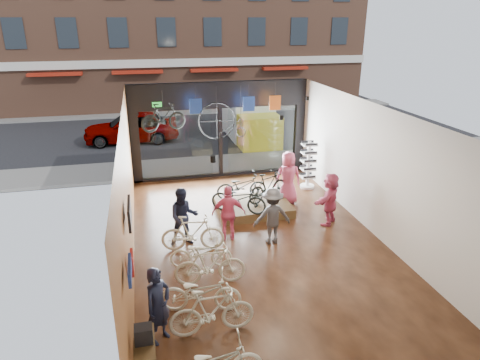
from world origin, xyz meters
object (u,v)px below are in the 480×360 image
object	(u,v)px
floor_bike_2	(201,292)
hung_bike	(163,117)
customer_5	(330,199)
floor_bike_1	(212,311)
floor_bike_3	(210,265)
display_bike_right	(242,186)
floor_bike_5	(193,233)
customer_4	(288,178)
display_bike_left	(239,198)
sunglasses_rack	(308,165)
floor_bike_4	(201,253)
street_car	(131,127)
display_bike_mid	(268,187)
display_platform	(253,207)
customer_3	(272,216)
customer_0	(158,305)
penny_farthing	(224,122)
customer_1	(184,217)
box_truck	(250,117)
customer_2	(229,213)

from	to	relation	value
floor_bike_2	hung_bike	bearing A→B (deg)	14.16
customer_5	floor_bike_1	bearing A→B (deg)	-2.63
floor_bike_3	display_bike_right	bearing A→B (deg)	-18.08
floor_bike_5	customer_4	xyz separation A→B (m)	(3.61, 2.49, 0.40)
display_bike_left	sunglasses_rack	xyz separation A→B (m)	(3.19, 2.18, 0.14)
floor_bike_3	floor_bike_4	size ratio (longest dim) A/B	1.09
floor_bike_1	hung_bike	bearing A→B (deg)	2.05
floor_bike_4	street_car	bearing A→B (deg)	16.85
street_car	display_bike_mid	world-z (taller)	street_car
display_platform	customer_4	bearing A→B (deg)	16.27
customer_3	hung_bike	size ratio (longest dim) A/B	1.06
floor_bike_2	hung_bike	xyz separation A→B (m)	(-0.22, 6.65, 2.46)
street_car	customer_4	xyz separation A→B (m)	(5.29, -9.28, 0.12)
floor_bike_4	customer_0	world-z (taller)	customer_0
display_bike_mid	penny_farthing	xyz separation A→B (m)	(-0.97, 2.45, 1.70)
floor_bike_4	customer_1	size ratio (longest dim) A/B	0.93
customer_1	floor_bike_4	bearing A→B (deg)	-78.98
street_car	floor_bike_2	world-z (taller)	street_car
floor_bike_2	sunglasses_rack	size ratio (longest dim) A/B	0.98
street_car	customer_5	xyz separation A→B (m)	(6.03, -11.08, 0.03)
penny_farthing	customer_0	bearing A→B (deg)	-110.08
box_truck	floor_bike_4	size ratio (longest dim) A/B	3.87
sunglasses_rack	customer_4	bearing A→B (deg)	-116.90
floor_bike_4	floor_bike_2	bearing A→B (deg)	-179.34
customer_3	floor_bike_3	bearing A→B (deg)	37.83
display_bike_left	customer_3	distance (m)	1.70
display_bike_left	floor_bike_5	bearing A→B (deg)	162.49
customer_3	customer_0	bearing A→B (deg)	44.06
floor_bike_4	sunglasses_rack	bearing A→B (deg)	-36.83
floor_bike_2	customer_3	world-z (taller)	customer_3
display_bike_left	customer_5	bearing A→B (deg)	-76.36
box_truck	floor_bike_3	bearing A→B (deg)	-108.62
customer_0	display_bike_right	bearing A→B (deg)	20.95
floor_bike_1	floor_bike_2	xyz separation A→B (m)	(-0.11, 0.78, -0.06)
box_truck	floor_bike_4	bearing A→B (deg)	-110.26
customer_2	hung_bike	size ratio (longest dim) A/B	1.05
display_platform	hung_bike	bearing A→B (deg)	144.90
customer_5	display_bike_mid	bearing A→B (deg)	-89.05
customer_5	penny_farthing	distance (m)	4.95
display_platform	customer_1	distance (m)	3.09
display_bike_mid	display_bike_right	distance (m)	0.91
customer_1	customer_4	bearing A→B (deg)	28.06
street_car	floor_bike_4	distance (m)	12.83
penny_farthing	floor_bike_5	bearing A→B (deg)	-111.66
sunglasses_rack	penny_farthing	size ratio (longest dim) A/B	1.06
floor_bike_2	penny_farthing	bearing A→B (deg)	-3.12
box_truck	floor_bike_3	world-z (taller)	box_truck
street_car	customer_2	xyz separation A→B (m)	(2.77, -11.38, 0.02)
street_car	customer_1	distance (m)	11.49
floor_bike_1	customer_1	bearing A→B (deg)	1.48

